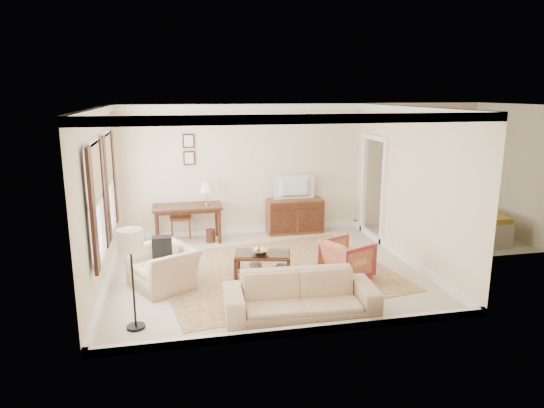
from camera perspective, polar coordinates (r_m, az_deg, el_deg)
name	(u,v)px	position (r m, az deg, el deg)	size (l,w,h in m)	color
room_shell	(264,133)	(8.31, -0.92, 8.38)	(5.51, 5.01, 2.91)	beige
annex_bedroom	(453,222)	(11.45, 20.54, -1.99)	(3.00, 2.70, 2.90)	beige
window_front	(96,202)	(7.67, -20.01, 0.24)	(0.12, 1.56, 1.80)	#CCB284
window_rear	(108,183)	(9.23, -18.73, 2.39)	(0.12, 1.56, 1.80)	#CCB284
doorway	(373,190)	(10.75, 11.82, 1.66)	(0.10, 1.12, 2.25)	white
rug	(275,272)	(8.76, 0.41, -7.96)	(3.96, 3.39, 0.01)	brown
writing_desk	(187,211)	(10.46, -9.93, -0.77)	(1.45, 0.73, 0.79)	#4C2315
desk_chair	(180,214)	(10.84, -10.75, -1.19)	(0.45, 0.45, 1.05)	brown
desk_lamp	(207,193)	(10.41, -7.68, 1.26)	(0.32, 0.32, 0.50)	silver
framed_prints	(189,149)	(10.67, -9.76, 6.37)	(0.25, 0.04, 0.68)	#4C2315
sideboard	(295,216)	(11.06, 2.68, -1.40)	(1.27, 0.49, 0.78)	brown
tv	(295,180)	(10.86, 2.76, 2.83)	(0.89, 0.51, 0.12)	black
coffee_table	(263,258)	(8.53, -1.09, -6.40)	(1.07, 0.77, 0.41)	#4C2315
fruit_bowl	(260,251)	(8.45, -1.37, -5.50)	(0.42, 0.42, 0.10)	silver
book_a	(249,265)	(8.62, -2.72, -7.23)	(0.28, 0.04, 0.38)	brown
book_b	(276,266)	(8.59, 0.47, -7.30)	(0.28, 0.03, 0.38)	brown
striped_armchair	(347,257)	(8.47, 8.78, -6.21)	(0.73, 0.68, 0.75)	maroon
club_armchair	(163,261)	(8.18, -12.69, -6.52)	(1.04, 0.67, 0.91)	tan
backpack	(162,246)	(8.13, -12.80, -4.82)	(0.32, 0.22, 0.40)	black
sofa	(301,289)	(6.98, 3.40, -9.94)	(2.16, 0.63, 0.84)	tan
floor_lamp	(131,247)	(6.64, -16.31, -4.92)	(0.35, 0.35, 1.40)	black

